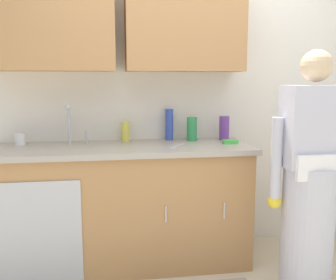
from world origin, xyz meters
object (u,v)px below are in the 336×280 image
at_px(bottle_soap, 192,129).
at_px(sponge, 230,142).
at_px(person_at_sink, 309,195).
at_px(cup_by_sink, 20,139).
at_px(sink, 74,149).
at_px(bottle_water_short, 224,128).
at_px(bottle_dish_liquid, 169,125).
at_px(knife_on_counter, 178,146).
at_px(bottle_cleaner_spray, 125,132).

height_order(bottle_soap, sponge, bottle_soap).
bearing_deg(person_at_sink, cup_by_sink, 158.00).
distance_m(person_at_sink, sponge, 0.74).
distance_m(sink, bottle_water_short, 1.23).
height_order(bottle_dish_liquid, sponge, bottle_dish_liquid).
xyz_separation_m(sink, cup_by_sink, (-0.41, 0.15, 0.06)).
height_order(bottle_soap, cup_by_sink, bottle_soap).
bearing_deg(bottle_dish_liquid, person_at_sink, -47.78).
relative_size(sink, sponge, 4.55).
height_order(sink, bottle_soap, sink).
relative_size(bottle_soap, bottle_water_short, 0.97).
height_order(bottle_soap, knife_on_counter, bottle_soap).
relative_size(bottle_dish_liquid, bottle_water_short, 1.29).
bearing_deg(cup_by_sink, sink, -20.44).
xyz_separation_m(bottle_dish_liquid, knife_on_counter, (0.01, -0.32, -0.13)).
height_order(cup_by_sink, knife_on_counter, cup_by_sink).
relative_size(person_at_sink, bottle_water_short, 8.17).
relative_size(person_at_sink, bottle_soap, 8.42).
bearing_deg(bottle_cleaner_spray, knife_on_counter, -38.42).
bearing_deg(knife_on_counter, bottle_dish_liquid, -145.49).
bearing_deg(bottle_soap, knife_on_counter, -123.31).
bearing_deg(bottle_cleaner_spray, bottle_dish_liquid, 2.84).
distance_m(cup_by_sink, sponge, 1.63).
relative_size(sink, bottle_water_short, 2.52).
distance_m(bottle_cleaner_spray, bottle_water_short, 0.82).
height_order(sink, knife_on_counter, sink).
bearing_deg(bottle_soap, bottle_water_short, 0.11).
distance_m(bottle_dish_liquid, bottle_water_short, 0.46).
height_order(cup_by_sink, sponge, cup_by_sink).
bearing_deg(cup_by_sink, bottle_water_short, 0.31).
xyz_separation_m(bottle_cleaner_spray, bottle_water_short, (0.82, -0.05, 0.02)).
distance_m(sink, bottle_cleaner_spray, 0.46).
bearing_deg(bottle_cleaner_spray, cup_by_sink, -175.74).
height_order(person_at_sink, bottle_dish_liquid, person_at_sink).
relative_size(sink, bottle_soap, 2.60).
relative_size(bottle_dish_liquid, bottle_cleaner_spray, 1.60).
height_order(bottle_dish_liquid, knife_on_counter, bottle_dish_liquid).
distance_m(sink, bottle_soap, 0.96).
relative_size(person_at_sink, knife_on_counter, 6.75).
relative_size(person_at_sink, sponge, 14.73).
xyz_separation_m(bottle_dish_liquid, sponge, (0.44, -0.27, -0.11)).
xyz_separation_m(bottle_soap, sponge, (0.27, -0.20, -0.08)).
bearing_deg(bottle_water_short, bottle_dish_liquid, 171.28).
height_order(bottle_water_short, sponge, bottle_water_short).
height_order(person_at_sink, cup_by_sink, person_at_sink).
relative_size(bottle_cleaner_spray, cup_by_sink, 1.75).
xyz_separation_m(bottle_dish_liquid, bottle_soap, (0.18, -0.07, -0.03)).
relative_size(sink, bottle_cleaner_spray, 3.12).
distance_m(sink, bottle_dish_liquid, 0.81).
height_order(bottle_dish_liquid, bottle_soap, bottle_dish_liquid).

